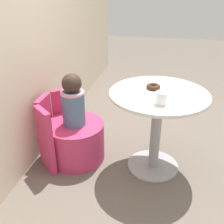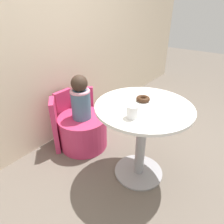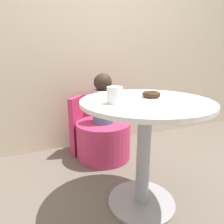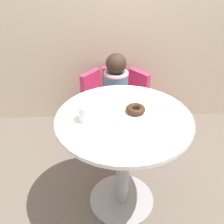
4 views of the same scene
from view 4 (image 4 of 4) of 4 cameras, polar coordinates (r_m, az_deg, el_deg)
ground_plane at (r=2.04m, az=2.89°, el=-18.34°), size 12.00×12.00×0.00m
round_table at (r=1.64m, az=2.45°, el=-6.85°), size 0.80×0.80×0.74m
tub_chair at (r=2.44m, az=0.79°, el=-2.12°), size 0.54×0.54×0.37m
booth_backrest at (r=2.56m, az=0.57°, el=2.91°), size 0.63×0.23×0.60m
child_figure at (r=2.23m, az=0.87°, el=6.58°), size 0.21×0.21×0.48m
donut at (r=1.56m, az=5.15°, el=0.60°), size 0.12×0.12×0.04m
cup at (r=1.48m, az=-5.69°, el=-0.25°), size 0.09×0.09×0.09m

